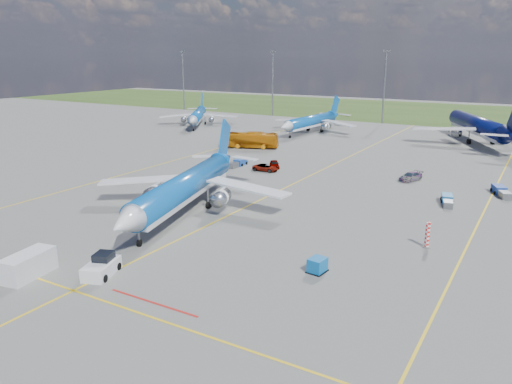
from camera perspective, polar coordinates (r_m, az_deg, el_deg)
The scene contains 19 objects.
ground at distance 63.75m, azimuth -6.25°, elevation -4.17°, with size 400.00×400.00×0.00m, color #555553.
grass_strip at distance 202.31m, azimuth 20.25°, elevation 8.49°, with size 400.00×80.00×0.01m, color #2D4719.
taxiway_lines at distance 86.44m, azimuth 4.84°, elevation 1.14°, with size 60.25×160.00×0.02m.
floodlight_masts at distance 160.30m, azimuth 21.48°, elevation 11.30°, with size 202.20×0.50×22.70m.
warning_post at distance 60.18m, azimuth 19.01°, elevation -4.65°, with size 0.50×0.50×3.00m, color red.
bg_jet_nw at distance 156.57m, azimuth -6.67°, elevation 7.55°, with size 26.37×34.61×9.07m, color #0B51A1, non-canonical shape.
bg_jet_nnw at distance 142.30m, azimuth 6.29°, elevation 6.77°, with size 26.72×35.07×9.19m, color #0B51A1, non-canonical shape.
bg_jet_n at distance 137.72m, azimuth 23.83°, elevation 5.25°, with size 35.08×46.05×12.06m, color #080F45, non-canonical shape.
main_airliner at distance 70.55m, azimuth -8.06°, elevation -2.28°, with size 30.77×40.38×10.58m, color #0B51A1, non-canonical shape.
pushback_tug at distance 52.70m, azimuth -17.20°, elevation -8.13°, with size 3.64×6.26×2.10m.
uld_container at distance 51.37m, azimuth 7.03°, elevation -8.29°, with size 1.47×1.84×1.47m, color #0B5CA5.
service_van at distance 54.75m, azimuth -24.58°, elevation -7.58°, with size 2.40×5.46×2.40m, color silver.
apron_bus at distance 117.71m, azimuth -0.74°, elevation 5.96°, with size 3.13×13.39×3.73m, color #C26E0B.
service_car_a at distance 96.91m, azimuth 2.12°, elevation 3.20°, with size 1.74×4.32×1.47m, color #999999.
service_car_b at distance 94.12m, azimuth 1.08°, elevation 2.80°, with size 2.23×4.85×1.35m, color #999999.
service_car_c at distance 91.16m, azimuth 17.25°, elevation 1.71°, with size 2.04×5.02×1.46m, color #999999.
baggage_tug_w at distance 78.68m, azimuth 21.04°, elevation -0.89°, with size 2.54×5.45×1.18m.
baggage_tug_c at distance 98.50m, azimuth -2.07°, elevation 3.31°, with size 1.72×5.66×1.26m.
baggage_tug_e at distance 87.00m, azimuth 26.20°, elevation 0.06°, with size 3.54×5.77×1.26m.
Camera 1 is at (36.27, -47.88, 21.34)m, focal length 35.00 mm.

